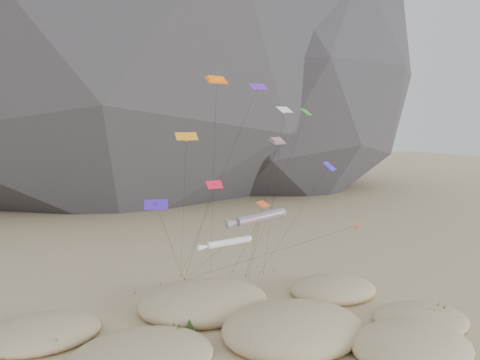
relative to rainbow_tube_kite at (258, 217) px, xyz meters
The scene contains 9 objects.
ground 14.43m from the rainbow_tube_kite, 94.63° to the right, with size 500.00×500.00×0.00m, color #CCB789.
dunes 12.19m from the rainbow_tube_kite, 123.55° to the right, with size 48.98×36.23×3.82m.
dune_grass 11.79m from the rainbow_tube_kite, 106.06° to the right, with size 43.97×28.55×1.56m.
kite_stakes 18.97m from the rainbow_tube_kite, 87.76° to the left, with size 20.72×4.20×0.30m.
rainbow_tube_kite is the anchor object (origin of this frame).
white_tube_kite 4.37m from the rainbow_tube_kite, behind, with size 6.01×16.91×9.72m.
orange_parafoil 15.45m from the rainbow_tube_kite, 120.28° to the left, with size 5.09×13.80×26.77m.
multi_parafoil 10.07m from the rainbow_tube_kite, 44.47° to the left, with size 2.48×10.34×19.96m.
delta_kites 6.69m from the rainbow_tube_kite, 61.01° to the left, with size 24.29×21.24×25.88m.
Camera 1 is at (-20.62, -35.67, 21.50)m, focal length 35.00 mm.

